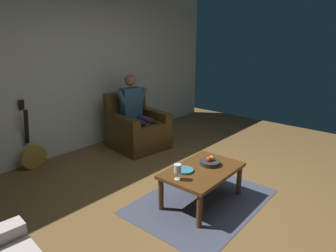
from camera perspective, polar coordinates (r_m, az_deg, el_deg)
name	(u,v)px	position (r m, az deg, el deg)	size (l,w,h in m)	color
ground_plane	(215,202)	(3.64, 8.99, -14.27)	(7.46, 7.46, 0.00)	brown
wall_back	(75,71)	(5.13, -17.49, 10.07)	(6.62, 0.06, 2.66)	silver
rug	(201,201)	(3.64, 6.40, -14.10)	(1.66, 1.21, 0.01)	#3F4355
armchair	(137,129)	(5.17, -5.99, -0.63)	(0.91, 0.94, 0.95)	#462F14
person_seated	(136,110)	(5.10, -6.26, 3.04)	(0.62, 0.64, 1.25)	#31546C
coffee_table	(202,174)	(3.47, 6.59, -9.07)	(0.97, 0.63, 0.42)	#543215
guitar	(33,154)	(4.78, -24.55, -4.89)	(0.37, 0.26, 1.01)	#AD8736
wine_glass_near	(178,169)	(3.14, 1.86, -8.30)	(0.08, 0.08, 0.17)	silver
fruit_bowl	(210,162)	(3.55, 8.06, -6.84)	(0.24, 0.24, 0.11)	#2F2B2B
decorative_dish	(184,170)	(3.37, 3.18, -8.46)	(0.20, 0.20, 0.02)	teal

